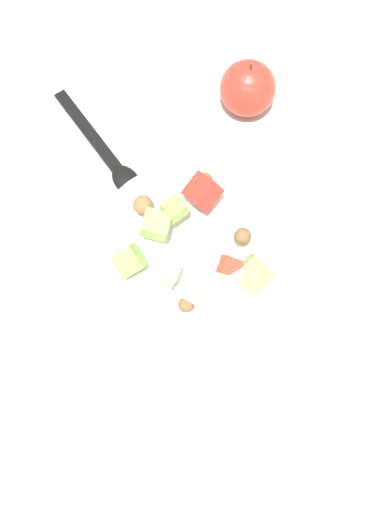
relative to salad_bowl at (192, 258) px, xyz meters
name	(u,v)px	position (x,y,z in m)	size (l,w,h in m)	color
ground_plane	(201,277)	(0.01, 0.01, -0.04)	(2.40, 2.40, 0.00)	silver
placemat	(201,276)	(0.01, 0.01, -0.04)	(0.41, 0.35, 0.01)	#BCB299
salad_bowl	(192,258)	(0.00, 0.00, 0.00)	(0.27, 0.27, 0.12)	white
serving_spoon	(110,159)	(-0.18, -0.10, -0.03)	(0.20, 0.13, 0.01)	black
whole_apple	(248,88)	(-0.26, 0.11, 0.00)	(0.08, 0.08, 0.10)	red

